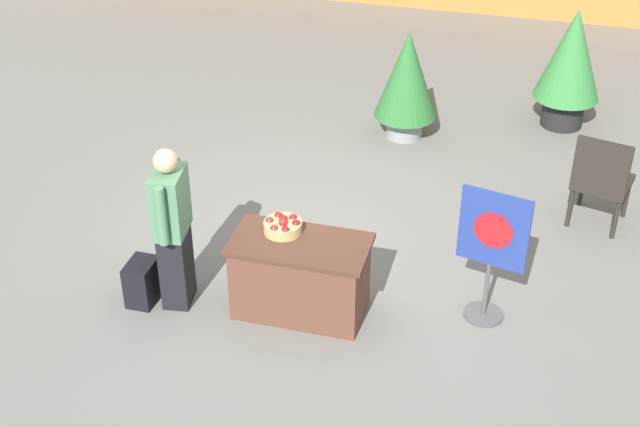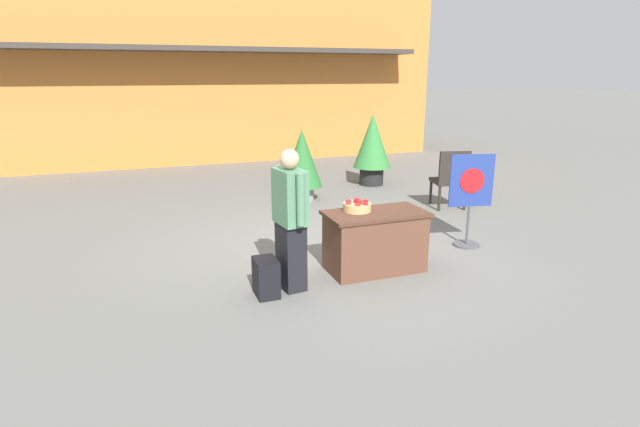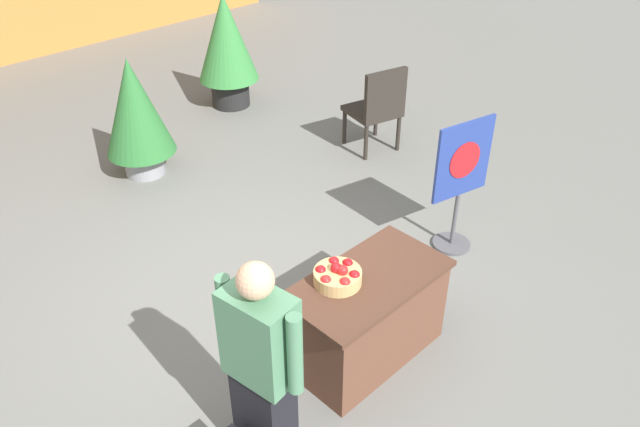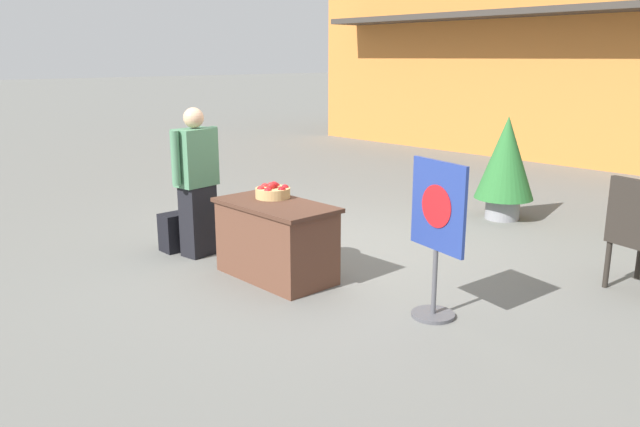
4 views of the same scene
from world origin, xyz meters
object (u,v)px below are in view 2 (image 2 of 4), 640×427
object	(u,v)px
patio_chair	(451,177)
potted_plant_far_right	(302,161)
person_visitor	(290,220)
potted_plant_far_left	(372,145)
backpack	(266,277)
poster_board	(470,196)
apple_basket	(357,206)
display_table	(375,241)

from	to	relation	value
patio_chair	potted_plant_far_right	distance (m)	2.74
person_visitor	potted_plant_far_left	xyz separation A→B (m)	(3.28, 4.61, 0.06)
backpack	potted_plant_far_right	xyz separation A→B (m)	(1.72, 3.89, 0.56)
person_visitor	potted_plant_far_left	world-z (taller)	person_visitor
person_visitor	backpack	bearing A→B (deg)	-172.06
poster_board	apple_basket	bearing A→B (deg)	-70.12
display_table	backpack	world-z (taller)	display_table
poster_board	potted_plant_far_left	xyz separation A→B (m)	(0.52, 4.11, 0.14)
potted_plant_far_left	apple_basket	bearing A→B (deg)	-118.41
patio_chair	potted_plant_far_left	distance (m)	2.37
apple_basket	person_visitor	size ratio (longest dim) A/B	0.22
display_table	poster_board	size ratio (longest dim) A/B	0.94
person_visitor	backpack	xyz separation A→B (m)	(-0.32, -0.09, -0.60)
apple_basket	potted_plant_far_left	xyz separation A→B (m)	(2.34, 4.33, 0.06)
backpack	patio_chair	size ratio (longest dim) A/B	0.40
apple_basket	backpack	size ratio (longest dim) A/B	0.82
person_visitor	potted_plant_far_left	size ratio (longest dim) A/B	1.04
patio_chair	backpack	bearing A→B (deg)	134.79
person_visitor	poster_board	world-z (taller)	person_visitor
backpack	potted_plant_far_right	world-z (taller)	potted_plant_far_right
apple_basket	potted_plant_far_left	size ratio (longest dim) A/B	0.22
display_table	potted_plant_far_right	bearing A→B (deg)	85.64
potted_plant_far_left	poster_board	bearing A→B (deg)	-97.21
display_table	potted_plant_far_left	size ratio (longest dim) A/B	0.80
backpack	patio_chair	xyz separation A→B (m)	(4.02, 2.39, 0.38)
display_table	backpack	xyz separation A→B (m)	(-1.45, -0.25, -0.17)
potted_plant_far_right	apple_basket	bearing A→B (deg)	-97.61
person_visitor	potted_plant_far_left	bearing A→B (deg)	46.55
display_table	apple_basket	bearing A→B (deg)	147.23
person_visitor	apple_basket	bearing A→B (deg)	8.80
poster_board	potted_plant_far_left	world-z (taller)	potted_plant_far_left
apple_basket	person_visitor	world-z (taller)	person_visitor
apple_basket	patio_chair	bearing A→B (deg)	36.15
display_table	potted_plant_far_left	world-z (taller)	potted_plant_far_left
poster_board	potted_plant_far_left	size ratio (longest dim) A/B	0.85
backpack	potted_plant_far_right	distance (m)	4.29
patio_chair	poster_board	bearing A→B (deg)	166.34
patio_chair	potted_plant_far_left	world-z (taller)	potted_plant_far_left
apple_basket	potted_plant_far_right	size ratio (longest dim) A/B	0.25
poster_board	display_table	bearing A→B (deg)	-65.09
potted_plant_far_right	potted_plant_far_left	xyz separation A→B (m)	(1.87, 0.82, 0.10)
potted_plant_far_right	potted_plant_far_left	world-z (taller)	potted_plant_far_left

